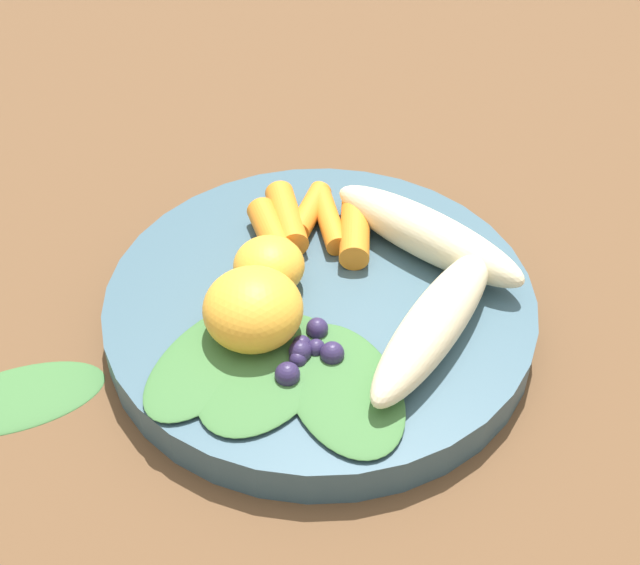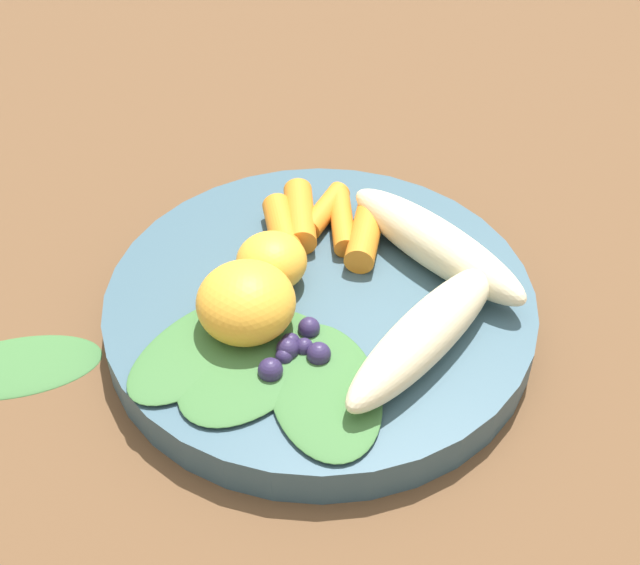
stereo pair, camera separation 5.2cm
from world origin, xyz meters
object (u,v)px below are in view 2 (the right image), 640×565
(banana_peeled_left, at_px, (436,244))
(orange_segment_near, at_px, (246,302))
(kale_leaf_stray, at_px, (15,364))
(banana_peeled_right, at_px, (425,334))
(bowl, at_px, (320,310))

(banana_peeled_left, distance_m, orange_segment_near, 0.13)
(orange_segment_near, bearing_deg, kale_leaf_stray, 59.08)
(kale_leaf_stray, bearing_deg, banana_peeled_right, 164.78)
(orange_segment_near, distance_m, kale_leaf_stray, 0.14)
(bowl, distance_m, banana_peeled_right, 0.08)
(banana_peeled_right, distance_m, kale_leaf_stray, 0.24)
(orange_segment_near, bearing_deg, bowl, -90.45)
(kale_leaf_stray, bearing_deg, banana_peeled_left, -177.97)
(banana_peeled_right, height_order, orange_segment_near, orange_segment_near)
(banana_peeled_right, relative_size, orange_segment_near, 2.46)
(banana_peeled_right, bearing_deg, bowl, 89.88)
(orange_segment_near, bearing_deg, banana_peeled_left, -97.48)
(bowl, xyz_separation_m, banana_peeled_right, (-0.07, -0.02, 0.03))
(bowl, relative_size, banana_peeled_right, 1.88)
(orange_segment_near, bearing_deg, banana_peeled_right, -135.21)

